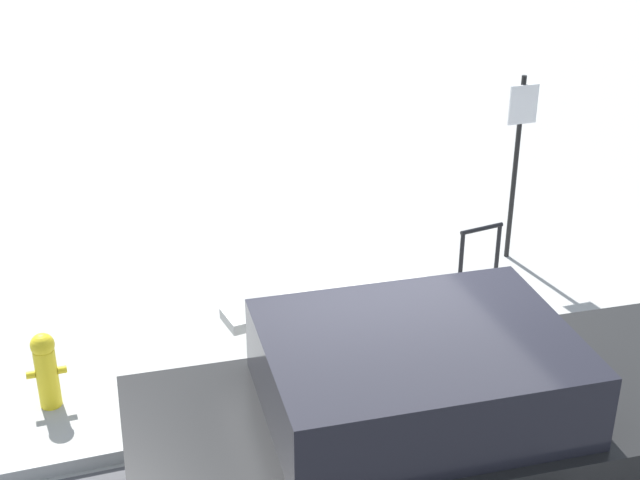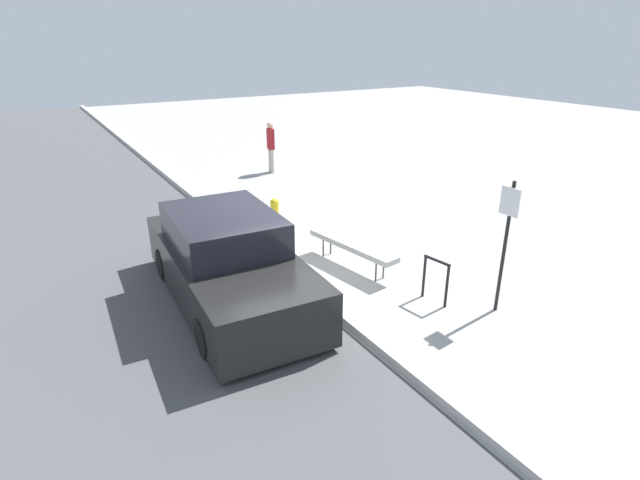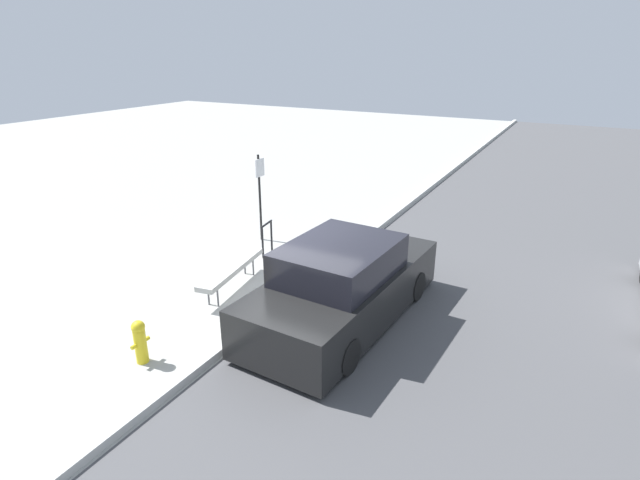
{
  "view_description": "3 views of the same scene",
  "coord_description": "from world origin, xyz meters",
  "px_view_note": "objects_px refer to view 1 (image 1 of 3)",
  "views": [
    {
      "loc": [
        -2.52,
        -6.33,
        4.98
      ],
      "look_at": [
        0.08,
        1.79,
        0.9
      ],
      "focal_mm": 50.0,
      "sensor_mm": 36.0,
      "label": 1
    },
    {
      "loc": [
        7.62,
        -4.07,
        4.39
      ],
      "look_at": [
        -0.11,
        0.6,
        0.7
      ],
      "focal_mm": 28.0,
      "sensor_mm": 36.0,
      "label": 2
    },
    {
      "loc": [
        -7.53,
        -4.93,
        4.85
      ],
      "look_at": [
        1.23,
        -0.17,
        0.98
      ],
      "focal_mm": 28.0,
      "sensor_mm": 36.0,
      "label": 3
    }
  ],
  "objects_px": {
    "bike_rack": "(480,253)",
    "parked_car_near": "(431,432)",
    "bench": "(328,298)",
    "fire_hydrant": "(46,368)",
    "sign_post": "(517,152)"
  },
  "relations": [
    {
      "from": "bike_rack",
      "to": "parked_car_near",
      "type": "distance_m",
      "value": 3.65
    },
    {
      "from": "sign_post",
      "to": "parked_car_near",
      "type": "relative_size",
      "value": 0.48
    },
    {
      "from": "sign_post",
      "to": "fire_hydrant",
      "type": "xyz_separation_m",
      "value": [
        -5.56,
        -1.47,
        -0.98
      ]
    },
    {
      "from": "sign_post",
      "to": "parked_car_near",
      "type": "distance_m",
      "value": 4.71
    },
    {
      "from": "bench",
      "to": "bike_rack",
      "type": "distance_m",
      "value": 2.0
    },
    {
      "from": "bench",
      "to": "parked_car_near",
      "type": "height_order",
      "value": "parked_car_near"
    },
    {
      "from": "bench",
      "to": "parked_car_near",
      "type": "bearing_deg",
      "value": -99.59
    },
    {
      "from": "fire_hydrant",
      "to": "parked_car_near",
      "type": "bearing_deg",
      "value": -39.24
    },
    {
      "from": "fire_hydrant",
      "to": "sign_post",
      "type": "bearing_deg",
      "value": 14.85
    },
    {
      "from": "sign_post",
      "to": "bench",
      "type": "bearing_deg",
      "value": -157.55
    },
    {
      "from": "bench",
      "to": "parked_car_near",
      "type": "relative_size",
      "value": 0.47
    },
    {
      "from": "bike_rack",
      "to": "fire_hydrant",
      "type": "height_order",
      "value": "bike_rack"
    },
    {
      "from": "bike_rack",
      "to": "sign_post",
      "type": "distance_m",
      "value": 1.37
    },
    {
      "from": "bike_rack",
      "to": "sign_post",
      "type": "relative_size",
      "value": 0.36
    },
    {
      "from": "fire_hydrant",
      "to": "parked_car_near",
      "type": "height_order",
      "value": "parked_car_near"
    }
  ]
}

